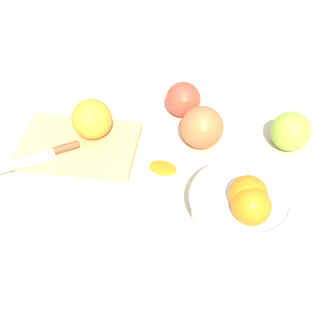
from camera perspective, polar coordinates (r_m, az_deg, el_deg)
ground_plane at (r=0.85m, az=-0.76°, el=3.58°), size 2.40×2.40×0.00m
bowl at (r=0.71m, az=9.61°, el=-4.54°), size 0.17×0.17×0.09m
cutting_board at (r=0.85m, az=-11.20°, el=2.83°), size 0.24×0.18×0.02m
orange_on_board at (r=0.83m, az=-9.59°, el=6.14°), size 0.07×0.07×0.07m
knife at (r=0.83m, az=-14.91°, el=1.77°), size 0.12×0.12×0.01m
apple_front_left at (r=0.85m, az=15.26°, el=4.49°), size 0.07×0.07×0.07m
apple_mid_left at (r=0.82m, az=4.34°, el=5.15°), size 0.08×0.08×0.08m
apple_front_center at (r=0.89m, az=1.93°, el=8.67°), size 0.07×0.07×0.07m
citrus_peel at (r=0.80m, az=-0.66°, el=0.17°), size 0.06×0.04×0.01m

